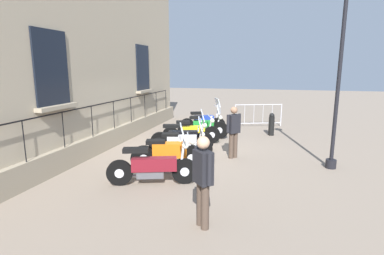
% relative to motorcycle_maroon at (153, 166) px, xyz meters
% --- Properties ---
extents(ground_plane, '(60.00, 60.00, 0.00)m').
position_rel_motorcycle_maroon_xyz_m(ground_plane, '(-0.13, 2.99, -0.44)').
color(ground_plane, gray).
extents(building_facade, '(0.82, 12.54, 6.76)m').
position_rel_motorcycle_maroon_xyz_m(building_facade, '(-3.08, 2.99, 2.84)').
color(building_facade, tan).
rests_on(building_facade, ground_plane).
extents(motorcycle_maroon, '(2.04, 0.90, 1.44)m').
position_rel_motorcycle_maroon_xyz_m(motorcycle_maroon, '(0.00, 0.00, 0.00)').
color(motorcycle_maroon, black).
rests_on(motorcycle_maroon, ground_plane).
extents(motorcycle_orange, '(1.91, 0.86, 0.99)m').
position_rel_motorcycle_maroon_xyz_m(motorcycle_orange, '(0.02, 0.98, 0.03)').
color(motorcycle_orange, black).
rests_on(motorcycle_orange, ground_plane).
extents(motorcycle_white, '(1.90, 0.79, 1.28)m').
position_rel_motorcycle_maroon_xyz_m(motorcycle_white, '(0.05, 2.06, -0.00)').
color(motorcycle_white, black).
rests_on(motorcycle_white, ground_plane).
extents(motorcycle_black, '(2.05, 0.80, 1.37)m').
position_rel_motorcycle_maroon_xyz_m(motorcycle_black, '(-0.18, 2.95, -0.02)').
color(motorcycle_black, black).
rests_on(motorcycle_black, ground_plane).
extents(motorcycle_yellow, '(2.02, 0.99, 1.03)m').
position_rel_motorcycle_maroon_xyz_m(motorcycle_yellow, '(-0.14, 3.98, -0.04)').
color(motorcycle_yellow, black).
rests_on(motorcycle_yellow, ground_plane).
extents(motorcycle_green, '(2.00, 0.71, 1.34)m').
position_rel_motorcycle_maroon_xyz_m(motorcycle_green, '(0.06, 4.98, 0.01)').
color(motorcycle_green, black).
rests_on(motorcycle_green, ground_plane).
extents(motorcycle_blue, '(1.84, 1.06, 1.44)m').
position_rel_motorcycle_maroon_xyz_m(motorcycle_blue, '(-0.19, 6.07, -0.00)').
color(motorcycle_blue, black).
rests_on(motorcycle_blue, ground_plane).
extents(lamppost, '(0.35, 0.35, 4.88)m').
position_rel_motorcycle_maroon_xyz_m(lamppost, '(4.26, 2.36, 2.42)').
color(lamppost, black).
rests_on(lamppost, ground_plane).
extents(crowd_barrier, '(2.11, 0.80, 1.05)m').
position_rel_motorcycle_maroon_xyz_m(crowd_barrier, '(2.01, 7.95, 0.13)').
color(crowd_barrier, '#B7B7BF').
rests_on(crowd_barrier, ground_plane).
extents(bollard, '(0.23, 0.23, 0.91)m').
position_rel_motorcycle_maroon_xyz_m(bollard, '(2.63, 6.15, 0.02)').
color(bollard, black).
rests_on(bollard, ground_plane).
extents(pedestrian_standing, '(0.40, 0.42, 1.61)m').
position_rel_motorcycle_maroon_xyz_m(pedestrian_standing, '(1.56, -1.59, 0.46)').
color(pedestrian_standing, '#47382D').
rests_on(pedestrian_standing, ground_plane).
extents(pedestrian_walking, '(0.40, 0.42, 1.58)m').
position_rel_motorcycle_maroon_xyz_m(pedestrian_walking, '(1.53, 2.61, 0.44)').
color(pedestrian_walking, '#47382D').
rests_on(pedestrian_walking, ground_plane).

